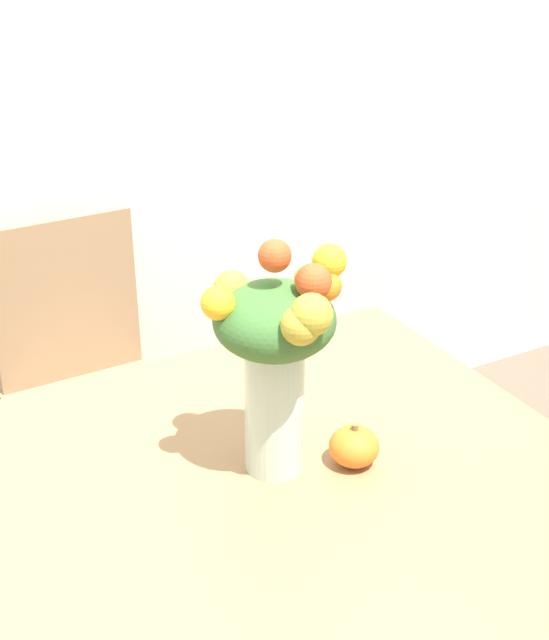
{
  "coord_description": "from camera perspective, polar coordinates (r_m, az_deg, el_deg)",
  "views": [
    {
      "loc": [
        -0.55,
        -1.08,
        1.71
      ],
      "look_at": [
        0.1,
        0.11,
        1.04
      ],
      "focal_mm": 50.0,
      "sensor_mm": 36.0,
      "label": 1
    }
  ],
  "objects": [
    {
      "name": "dining_table",
      "position": [
        1.61,
        -1.23,
        -14.65
      ],
      "size": [
        1.31,
        1.18,
        0.74
      ],
      "color": "#9E754C",
      "rests_on": "ground_plane"
    },
    {
      "name": "wall_back",
      "position": [
        2.41,
        -15.79,
        16.83
      ],
      "size": [
        8.0,
        0.06,
        2.7
      ],
      "color": "silver",
      "rests_on": "ground_plane"
    },
    {
      "name": "flower_vase",
      "position": [
        1.53,
        0.15,
        -1.83
      ],
      "size": [
        0.24,
        0.26,
        0.45
      ],
      "color": "#B2CCBC",
      "rests_on": "dining_table"
    },
    {
      "name": "dining_chair_near_window",
      "position": [
        2.44,
        -11.77,
        -4.42
      ],
      "size": [
        0.43,
        0.43,
        0.93
      ],
      "rotation": [
        0.0,
        0.0,
        0.03
      ],
      "color": "#9E7A56",
      "rests_on": "ground_plane"
    },
    {
      "name": "pumpkin",
      "position": [
        1.66,
        5.12,
        -8.05
      ],
      "size": [
        0.09,
        0.09,
        0.09
      ],
      "color": "orange",
      "rests_on": "dining_table"
    }
  ]
}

